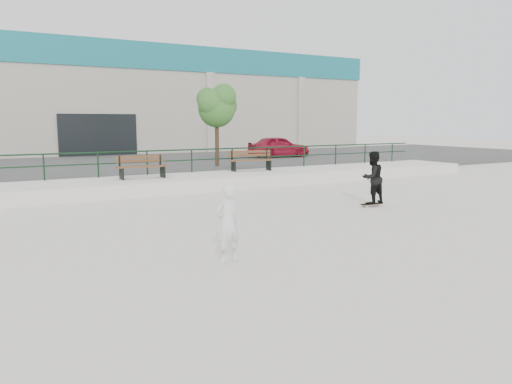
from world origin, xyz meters
TOP-DOWN VIEW (x-y plane):
  - ground at (0.00, 0.00)m, footprint 120.00×120.00m
  - ledge at (0.00, 9.50)m, footprint 30.00×3.00m
  - parking_strip at (0.00, 18.00)m, footprint 60.00×14.00m
  - railing at (-0.00, 10.80)m, footprint 28.00×0.06m
  - commercial_building at (-0.00, 31.99)m, footprint 44.20×16.33m
  - bench_left at (-1.57, 9.71)m, footprint 1.98×0.64m
  - bench_right at (3.65, 10.24)m, footprint 2.08×0.97m
  - tree at (3.37, 13.12)m, footprint 2.27×2.02m
  - red_car at (9.40, 16.89)m, footprint 4.01×1.99m
  - skateboard at (3.74, 2.46)m, footprint 0.79×0.25m
  - standing_skater at (3.74, 2.46)m, footprint 0.86×0.69m
  - seated_skater at (-3.20, -0.96)m, footprint 0.62×0.46m

SIDE VIEW (x-z plane):
  - ground at x=0.00m, z-range 0.00..0.00m
  - skateboard at x=3.74m, z-range 0.03..0.12m
  - ledge at x=0.00m, z-range 0.00..0.50m
  - parking_strip at x=0.00m, z-range 0.00..0.50m
  - seated_skater at x=-3.20m, z-range 0.00..1.54m
  - standing_skater at x=3.74m, z-range 0.09..1.78m
  - bench_left at x=-1.57m, z-range 0.50..1.40m
  - bench_right at x=3.65m, z-range 0.50..1.42m
  - red_car at x=9.40m, z-range 0.50..1.81m
  - railing at x=0.00m, z-range 0.73..1.76m
  - tree at x=3.37m, z-range 1.51..5.54m
  - commercial_building at x=0.00m, z-range 0.58..8.58m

